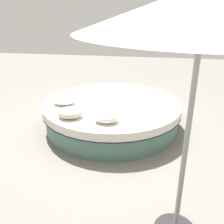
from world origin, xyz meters
The scene contains 6 objects.
ground_plane centered at (0.00, 0.00, 0.00)m, with size 16.00×16.00×0.00m, color gray.
round_bed centered at (0.00, 0.00, 0.27)m, with size 2.71×2.71×0.52m.
throw_pillow_0 centered at (0.90, 0.25, 0.60)m, with size 0.44×0.36×0.16m, color white.
throw_pillow_1 centered at (0.58, 0.83, 0.60)m, with size 0.43×0.40×0.17m, color beige.
throw_pillow_2 centered at (-0.06, 0.91, 0.60)m, with size 0.41×0.34×0.16m, color white.
patio_umbrella centered at (-1.10, 2.52, 2.21)m, with size 1.95×1.95×2.41m.
Camera 1 is at (-0.76, 4.54, 2.24)m, focal length 39.74 mm.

